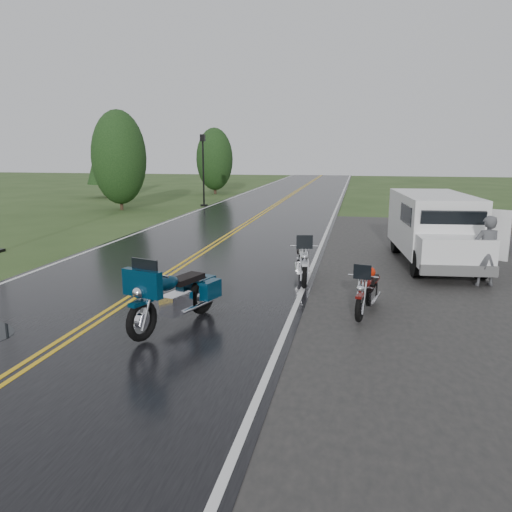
{
  "coord_description": "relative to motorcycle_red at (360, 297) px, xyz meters",
  "views": [
    {
      "loc": [
        5.05,
        -8.94,
        3.38
      ],
      "look_at": [
        2.8,
        2.0,
        1.0
      ],
      "focal_mm": 35.0,
      "sensor_mm": 36.0,
      "label": 1
    }
  ],
  "objects": [
    {
      "name": "motorcycle_red",
      "position": [
        0.0,
        0.0,
        0.0
      ],
      "size": [
        1.06,
        2.0,
        1.12
      ],
      "primitive_type": null,
      "rotation": [
        0.0,
        0.0,
        -0.2
      ],
      "color": "#540C09",
      "rests_on": "ground"
    },
    {
      "name": "motorcycle_teal",
      "position": [
        -3.76,
        -1.81,
        0.18
      ],
      "size": [
        1.63,
        2.65,
        1.47
      ],
      "primitive_type": null,
      "rotation": [
        0.0,
        0.0,
        -0.31
      ],
      "color": "#05273E",
      "rests_on": "ground"
    },
    {
      "name": "van_white",
      "position": [
        1.5,
        4.05,
        0.5
      ],
      "size": [
        2.55,
        5.6,
        2.13
      ],
      "primitive_type": null,
      "rotation": [
        0.0,
        0.0,
        0.1
      ],
      "color": "white",
      "rests_on": "ground"
    },
    {
      "name": "person_at_van",
      "position": [
        3.05,
        3.47,
        0.33
      ],
      "size": [
        0.74,
        0.58,
        1.78
      ],
      "primitive_type": "imported",
      "rotation": [
        0.0,
        0.0,
        3.4
      ],
      "color": "#4C4E51",
      "rests_on": "ground"
    },
    {
      "name": "lamp_post_far_left",
      "position": [
        -9.42,
        19.8,
        1.61
      ],
      "size": [
        0.37,
        0.37,
        4.35
      ],
      "primitive_type": null,
      "color": "black",
      "rests_on": "ground"
    },
    {
      "name": "road",
      "position": [
        -5.16,
        9.37,
        -0.54
      ],
      "size": [
        8.0,
        100.0,
        0.04
      ],
      "primitive_type": "cube",
      "color": "black",
      "rests_on": "ground"
    },
    {
      "name": "tree_left_mid",
      "position": [
        -13.47,
        16.96,
        1.84
      ],
      "size": [
        3.07,
        3.07,
        4.79
      ],
      "primitive_type": null,
      "color": "#1E3D19",
      "rests_on": "ground"
    },
    {
      "name": "tree_left_far",
      "position": [
        -11.17,
        28.28,
        1.61
      ],
      "size": [
        2.82,
        2.82,
        4.34
      ],
      "primitive_type": null,
      "color": "#1E3D19",
      "rests_on": "ground"
    },
    {
      "name": "ground",
      "position": [
        -5.16,
        -0.63,
        -0.56
      ],
      "size": [
        120.0,
        120.0,
        0.0
      ],
      "primitive_type": "plane",
      "color": "#2D471E",
      "rests_on": "ground"
    },
    {
      "name": "motorcycle_silver",
      "position": [
        -1.34,
        2.2,
        0.08
      ],
      "size": [
        1.11,
        2.27,
        1.29
      ],
      "primitive_type": null,
      "rotation": [
        0.0,
        0.0,
        0.15
      ],
      "color": "#AFB2B7",
      "rests_on": "ground"
    },
    {
      "name": "pine_left_far",
      "position": [
        -18.07,
        23.92,
        2.21
      ],
      "size": [
        2.66,
        2.66,
        5.55
      ],
      "primitive_type": null,
      "color": "#1E3D19",
      "rests_on": "ground"
    }
  ]
}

